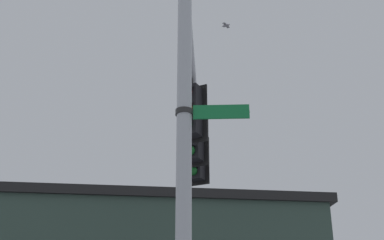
# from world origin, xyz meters

# --- Properties ---
(signal_pole) EXTENTS (0.23, 0.23, 7.08)m
(signal_pole) POSITION_xyz_m (0.00, 0.00, 3.54)
(signal_pole) COLOR #ADB2B7
(signal_pole) RESTS_ON ground
(mast_arm) EXTENTS (2.69, 5.73, 0.20)m
(mast_arm) POSITION_xyz_m (1.26, -2.82, 6.66)
(mast_arm) COLOR #ADB2B7
(traffic_light_nearest_pole) EXTENTS (0.54, 0.49, 1.31)m
(traffic_light_nearest_pole) POSITION_xyz_m (0.92, -2.06, 5.86)
(traffic_light_nearest_pole) COLOR black
(traffic_light_mid_inner) EXTENTS (0.54, 0.49, 1.31)m
(traffic_light_mid_inner) POSITION_xyz_m (1.52, -3.39, 5.86)
(traffic_light_mid_inner) COLOR black
(traffic_light_mid_outer) EXTENTS (0.54, 0.49, 1.31)m
(traffic_light_mid_outer) POSITION_xyz_m (2.11, -4.73, 5.86)
(traffic_light_mid_outer) COLOR black
(street_name_sign) EXTENTS (1.03, 0.55, 0.22)m
(street_name_sign) POSITION_xyz_m (-0.26, -0.11, 4.82)
(street_name_sign) COLOR #147238
(bird_flying) EXTENTS (0.24, 0.35, 0.08)m
(bird_flying) POSITION_xyz_m (1.47, -5.37, 9.93)
(bird_flying) COLOR gray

